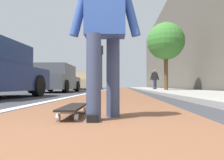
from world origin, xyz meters
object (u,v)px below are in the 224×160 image
at_px(skater_person, 104,25).
at_px(parked_car_end, 90,83).
at_px(traffic_light, 102,59).
at_px(parked_car_mid, 57,79).
at_px(pedestrian_distant, 155,79).
at_px(parked_car_far, 81,82).
at_px(street_tree_mid, 166,41).
at_px(skateboard, 73,108).

distance_m(skater_person, parked_car_end, 22.10).
xyz_separation_m(skater_person, parked_car_end, (21.84, 3.42, -0.23)).
bearing_deg(traffic_light, parked_car_mid, 169.66).
xyz_separation_m(skater_person, parked_car_mid, (9.48, 3.40, -0.23)).
xyz_separation_m(traffic_light, pedestrian_distant, (-4.29, -4.35, -2.00)).
relative_size(skater_person, pedestrian_distant, 1.06).
bearing_deg(traffic_light, parked_car_far, 143.65).
height_order(skater_person, street_tree_mid, street_tree_mid).
bearing_deg(skateboard, parked_car_end, 8.06).
distance_m(parked_car_far, parked_car_end, 5.70).
bearing_deg(traffic_light, skateboard, -175.42).
relative_size(parked_car_far, street_tree_mid, 1.01).
bearing_deg(parked_car_far, parked_car_mid, 179.63).
xyz_separation_m(parked_car_mid, pedestrian_distant, (4.48, -5.95, 0.18)).
bearing_deg(traffic_light, pedestrian_distant, -134.60).
bearing_deg(skateboard, skater_person, -113.37).
bearing_deg(parked_car_mid, pedestrian_distant, -53.03).
height_order(skateboard, parked_car_end, parked_car_end).
distance_m(skater_person, street_tree_mid, 11.29).
relative_size(skateboard, traffic_light, 0.20).
xyz_separation_m(street_tree_mid, pedestrian_distant, (3.20, 0.20, -2.10)).
xyz_separation_m(parked_car_mid, parked_car_far, (6.65, -0.04, -0.01)).
distance_m(skateboard, parked_car_mid, 9.84).
bearing_deg(street_tree_mid, traffic_light, 31.27).
height_order(parked_car_mid, street_tree_mid, street_tree_mid).
relative_size(skateboard, parked_car_mid, 0.18).
bearing_deg(parked_car_end, skater_person, -171.11).
height_order(traffic_light, pedestrian_distant, traffic_light).
xyz_separation_m(skater_person, pedestrian_distant, (13.96, -2.55, -0.06)).
bearing_deg(pedestrian_distant, street_tree_mid, -176.50).
relative_size(parked_car_far, parked_car_end, 0.98).
xyz_separation_m(skater_person, parked_car_far, (16.13, 3.35, -0.24)).
height_order(skater_person, pedestrian_distant, skater_person).
distance_m(skater_person, pedestrian_distant, 14.19).
distance_m(parked_car_mid, street_tree_mid, 6.68).
relative_size(skater_person, parked_car_end, 0.39).
bearing_deg(pedestrian_distant, parked_car_far, 69.79).
distance_m(street_tree_mid, pedestrian_distant, 3.83).
height_order(parked_car_mid, parked_car_far, parked_car_mid).
bearing_deg(traffic_light, skater_person, -174.38).
bearing_deg(parked_car_end, skateboard, -171.94).
relative_size(parked_car_far, traffic_light, 1.00).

